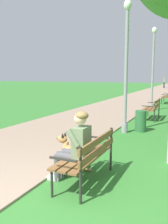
# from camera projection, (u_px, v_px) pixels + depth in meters

# --- Properties ---
(ground_plane) EXTENTS (120.00, 120.00, 0.00)m
(ground_plane) POSITION_uv_depth(u_px,v_px,m) (25.00, 212.00, 3.28)
(ground_plane) COLOR #33752D
(paved_path) EXTENTS (3.60, 60.00, 0.04)m
(paved_path) POSITION_uv_depth(u_px,v_px,m) (152.00, 93.00, 25.75)
(paved_path) COLOR gray
(paved_path) RESTS_ON ground
(park_bench_near) EXTENTS (0.55, 1.50, 0.85)m
(park_bench_near) POSITION_uv_depth(u_px,v_px,m) (88.00, 154.00, 4.11)
(park_bench_near) COLOR brown
(park_bench_near) RESTS_ON ground
(park_bench_mid) EXTENTS (0.55, 1.50, 0.85)m
(park_bench_mid) POSITION_uv_depth(u_px,v_px,m) (153.00, 107.00, 10.19)
(park_bench_mid) COLOR brown
(park_bench_mid) RESTS_ON ground
(park_bench_far) EXTENTS (0.55, 1.50, 0.85)m
(park_bench_far) POSITION_uv_depth(u_px,v_px,m) (168.00, 96.00, 15.97)
(park_bench_far) COLOR brown
(park_bench_far) RESTS_ON ground
(person_seated_on_near_bench) EXTENTS (0.74, 0.49, 1.25)m
(person_seated_on_near_bench) POSITION_uv_depth(u_px,v_px,m) (76.00, 144.00, 4.12)
(person_seated_on_near_bench) COLOR #4C4C51
(person_seated_on_near_bench) RESTS_ON ground
(dog_shepherd) EXTENTS (0.83, 0.31, 0.71)m
(dog_shepherd) POSITION_uv_depth(u_px,v_px,m) (72.00, 155.00, 4.83)
(dog_shepherd) COLOR #B27F47
(dog_shepherd) RESTS_ON ground
(lamp_post_near) EXTENTS (0.24, 0.24, 4.09)m
(lamp_post_near) POSITION_uv_depth(u_px,v_px,m) (126.00, 66.00, 7.55)
(lamp_post_near) COLOR gray
(lamp_post_near) RESTS_ON ground
(lamp_post_mid) EXTENTS (0.24, 0.24, 4.24)m
(lamp_post_mid) POSITION_uv_depth(u_px,v_px,m) (153.00, 68.00, 12.42)
(lamp_post_mid) COLOR gray
(lamp_post_mid) RESTS_ON ground
(litter_bin) EXTENTS (0.36, 0.36, 0.70)m
(litter_bin) POSITION_uv_depth(u_px,v_px,m) (141.00, 121.00, 7.96)
(litter_bin) COLOR #2D6638
(litter_bin) RESTS_ON ground
(pedestrian_distant) EXTENTS (0.32, 0.22, 1.65)m
(pedestrian_distant) POSITION_uv_depth(u_px,v_px,m) (164.00, 82.00, 34.98)
(pedestrian_distant) COLOR #383842
(pedestrian_distant) RESTS_ON ground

